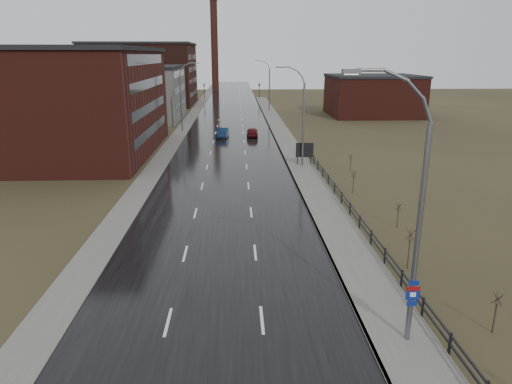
{
  "coord_description": "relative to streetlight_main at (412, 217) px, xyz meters",
  "views": [
    {
      "loc": [
        1.15,
        -15.62,
        12.57
      ],
      "look_at": [
        2.53,
        16.05,
        3.0
      ],
      "focal_mm": 32.0,
      "sensor_mm": 36.0,
      "label": 1
    }
  ],
  "objects": [
    {
      "name": "billboard",
      "position": [
        0.63,
        34.42,
        -4.24
      ],
      "size": [
        2.08,
        0.17,
        2.75
      ],
      "color": "black",
      "rests_on": "ground"
    },
    {
      "name": "smokestack",
      "position": [
        -14.47,
        148.0,
        9.44
      ],
      "size": [
        2.7,
        2.7,
        30.7
      ],
      "color": "#331611",
      "rests_on": "ground"
    },
    {
      "name": "shrub_d",
      "position": [
        4.74,
        14.14,
        -5.02
      ],
      "size": [
        0.47,
        0.49,
        1.96
      ],
      "color": "#382D23",
      "rests_on": "ground"
    },
    {
      "name": "warehouse_mid",
      "position": [
        -26.46,
        76.0,
        -0.8
      ],
      "size": [
        16.32,
        20.4,
        10.5
      ],
      "color": "slate",
      "rests_on": "ground"
    },
    {
      "name": "sidewalk_right",
      "position": [
        0.13,
        33.0,
        -5.97
      ],
      "size": [
        3.2,
        180.0,
        0.18
      ],
      "primitive_type": "cube",
      "color": "#595651",
      "rests_on": "ground"
    },
    {
      "name": "shrub_e",
      "position": [
        3.64,
        23.23,
        -4.91
      ],
      "size": [
        0.52,
        0.54,
        2.17
      ],
      "color": "#382D23",
      "rests_on": "ground"
    },
    {
      "name": "ground",
      "position": [
        -8.47,
        -2.0,
        -6.06
      ],
      "size": [
        320.0,
        320.0,
        0.0
      ],
      "primitive_type": "plane",
      "color": "#2D2819",
      "rests_on": "ground"
    },
    {
      "name": "road",
      "position": [
        -8.47,
        58.0,
        -6.03
      ],
      "size": [
        14.0,
        300.0,
        0.06
      ],
      "primitive_type": "cube",
      "color": "black",
      "rests_on": "ground"
    },
    {
      "name": "curb_right",
      "position": [
        -1.39,
        33.0,
        -5.97
      ],
      "size": [
        0.16,
        180.0,
        0.18
      ],
      "primitive_type": "cube",
      "color": "slate",
      "rests_on": "ground"
    },
    {
      "name": "streetlight_left",
      "position": [
        -16.17,
        60.0,
        -0.22
      ],
      "size": [
        3.36,
        0.28,
        11.35
      ],
      "color": "slate",
      "rests_on": "ground"
    },
    {
      "name": "sidewalk_left",
      "position": [
        -16.67,
        58.0,
        -6.0
      ],
      "size": [
        2.4,
        260.0,
        0.12
      ],
      "primitive_type": "cube",
      "color": "#595651",
      "rests_on": "ground"
    },
    {
      "name": "traffic_light_right",
      "position": [
        -0.47,
        118.0,
        -1.46
      ],
      "size": [
        0.58,
        2.73,
        5.3
      ],
      "color": "black",
      "rests_on": "ground"
    },
    {
      "name": "car_near",
      "position": [
        -9.47,
        53.55,
        -5.3
      ],
      "size": [
        2.01,
        4.73,
        1.52
      ],
      "primitive_type": "imported",
      "rotation": [
        0.0,
        0.0,
        -0.09
      ],
      "color": "#0C1F3E",
      "rests_on": "ground"
    },
    {
      "name": "traffic_light_left",
      "position": [
        -16.47,
        118.0,
        -1.46
      ],
      "size": [
        0.58,
        2.73,
        5.3
      ],
      "color": "black",
      "rests_on": "ground"
    },
    {
      "name": "shrub_b",
      "position": [
        4.64,
        0.55,
        -4.96
      ],
      "size": [
        0.5,
        0.52,
        2.08
      ],
      "color": "#382D23",
      "rests_on": "ground"
    },
    {
      "name": "warehouse_near",
      "position": [
        -29.46,
        43.0,
        0.7
      ],
      "size": [
        22.44,
        28.56,
        13.5
      ],
      "color": "#471914",
      "rests_on": "ground"
    },
    {
      "name": "streetlight_right_far",
      "position": [
        0.03,
        88.0,
        -0.22
      ],
      "size": [
        3.36,
        0.28,
        11.35
      ],
      "color": "slate",
      "rests_on": "ground"
    },
    {
      "name": "building_right",
      "position": [
        21.83,
        80.0,
        -1.8
      ],
      "size": [
        18.36,
        16.32,
        8.5
      ],
      "color": "#471914",
      "rests_on": "ground"
    },
    {
      "name": "shrub_c",
      "position": [
        3.06,
        7.37,
        -4.68
      ],
      "size": [
        0.61,
        0.65,
        2.6
      ],
      "color": "#382D23",
      "rests_on": "ground"
    },
    {
      "name": "shrub_f",
      "position": [
        5.32,
        31.17,
        -4.99
      ],
      "size": [
        0.48,
        0.51,
        2.02
      ],
      "color": "#382D23",
      "rests_on": "ground"
    },
    {
      "name": "car_far",
      "position": [
        -4.78,
        54.3,
        -5.32
      ],
      "size": [
        1.86,
        4.4,
        1.48
      ],
      "primitive_type": "imported",
      "rotation": [
        0.0,
        0.0,
        3.12
      ],
      "color": "#510D11",
      "rests_on": "ground"
    },
    {
      "name": "streetlight_right_mid",
      "position": [
        0.03,
        34.0,
        -0.22
      ],
      "size": [
        3.36,
        0.28,
        11.35
      ],
      "color": "slate",
      "rests_on": "ground"
    },
    {
      "name": "streetlight_main",
      "position": [
        0.0,
        0.0,
        0.0
      ],
      "size": [
        3.91,
        0.29,
        12.11
      ],
      "color": "slate",
      "rests_on": "ground"
    },
    {
      "name": "warehouse_far",
      "position": [
        -31.47,
        106.0,
        1.7
      ],
      "size": [
        26.52,
        24.48,
        15.5
      ],
      "color": "#331611",
      "rests_on": "ground"
    },
    {
      "name": "guardrail",
      "position": [
        1.83,
        16.32,
        -5.35
      ],
      "size": [
        0.1,
        53.05,
        1.1
      ],
      "color": "black",
      "rests_on": "ground"
    }
  ]
}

